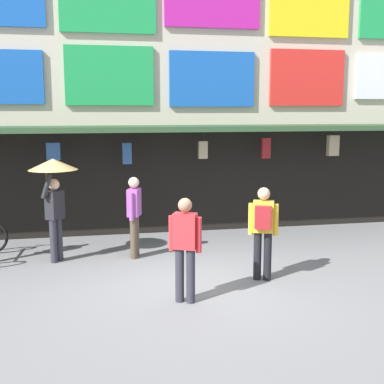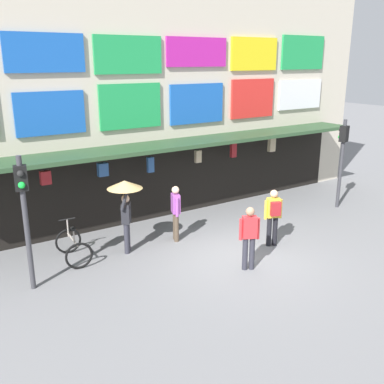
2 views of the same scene
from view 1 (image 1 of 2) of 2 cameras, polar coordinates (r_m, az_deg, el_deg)
name	(u,v)px [view 1 (image 1 of 2)]	position (r m, az deg, el deg)	size (l,w,h in m)	color
ground_plane	(195,285)	(8.98, 0.38, -10.45)	(80.00, 80.00, 0.00)	slate
shopfront	(158,72)	(13.00, -3.79, 13.34)	(18.00, 2.60, 8.00)	beige
pedestrian_in_purple	(185,244)	(7.97, -0.78, -5.88)	(0.49, 0.35, 1.68)	#2D2D38
pedestrian_in_white	(134,213)	(10.44, -6.50, -2.31)	(0.33, 0.50, 1.68)	brown
pedestrian_with_umbrella	(54,181)	(10.35, -15.28, 1.23)	(0.96, 0.96, 2.08)	#2D2D38
pedestrian_in_yellow	(263,227)	(9.07, 7.99, -3.87)	(0.50, 0.44, 1.68)	black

